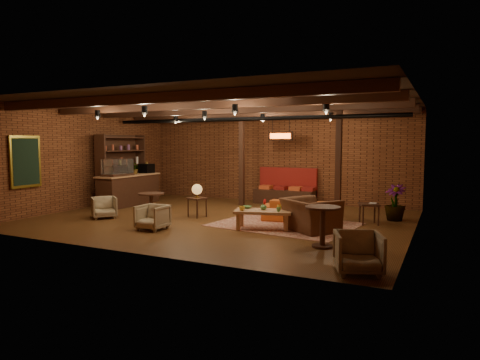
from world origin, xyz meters
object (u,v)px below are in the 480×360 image
at_px(armchair_far, 358,251).
at_px(side_table_book, 369,205).
at_px(round_table_right, 323,220).
at_px(plant_tall, 396,166).
at_px(armchair_right, 310,209).
at_px(sofa, 301,210).
at_px(round_table_left, 151,202).
at_px(armchair_a, 104,206).
at_px(coffee_table, 263,212).
at_px(side_table_lamp, 197,192).
at_px(armchair_b, 152,216).

bearing_deg(armchair_far, side_table_book, 76.18).
relative_size(round_table_right, plant_tall, 0.28).
relative_size(armchair_far, plant_tall, 0.25).
bearing_deg(armchair_right, round_table_right, 151.94).
distance_m(sofa, round_table_left, 4.12).
height_order(armchair_right, armchair_far, armchair_right).
distance_m(sofa, armchair_a, 5.52).
bearing_deg(coffee_table, armchair_right, 13.57).
relative_size(round_table_right, armchair_far, 1.12).
xyz_separation_m(armchair_right, plant_tall, (1.67, 2.42, 0.96)).
relative_size(sofa, coffee_table, 1.34).
bearing_deg(coffee_table, armchair_far, -42.98).
bearing_deg(armchair_a, side_table_lamp, -20.91).
bearing_deg(sofa, coffee_table, 61.73).
distance_m(coffee_table, armchair_far, 3.82).
distance_m(round_table_left, side_table_book, 5.86).
relative_size(sofa, side_table_lamp, 2.16).
bearing_deg(armchair_b, coffee_table, 26.79).
bearing_deg(side_table_lamp, round_table_right, -24.75).
bearing_deg(side_table_lamp, armchair_far, -33.29).
relative_size(coffee_table, round_table_left, 2.05).
height_order(sofa, armchair_right, armchair_right).
distance_m(coffee_table, armchair_right, 1.16).
height_order(armchair_right, side_table_book, armchair_right).
height_order(armchair_b, armchair_right, armchair_right).
xyz_separation_m(armchair_a, armchair_right, (5.78, 0.78, 0.20)).
bearing_deg(armchair_a, armchair_b, -68.17).
distance_m(armchair_right, side_table_book, 1.91).
bearing_deg(sofa, side_table_lamp, 3.98).
bearing_deg(side_table_book, plant_tall, 57.57).
bearing_deg(armchair_b, round_table_left, 128.65).
distance_m(side_table_lamp, armchair_b, 2.04).
distance_m(side_table_book, armchair_far, 4.46).
xyz_separation_m(sofa, coffee_table, (-0.50, -1.47, 0.12)).
height_order(sofa, side_table_book, sofa).
height_order(armchair_b, plant_tall, plant_tall).
height_order(round_table_left, armchair_a, round_table_left).
bearing_deg(armchair_far, coffee_table, 116.14).
xyz_separation_m(sofa, side_table_lamp, (-2.88, -0.68, 0.42)).
relative_size(side_table_lamp, round_table_right, 1.13).
xyz_separation_m(round_table_left, armchair_far, (6.07, -2.47, -0.13)).
distance_m(round_table_left, armchair_far, 6.56).
distance_m(armchair_right, round_table_right, 1.56).
relative_size(coffee_table, side_table_book, 2.39).
xyz_separation_m(round_table_left, armchair_right, (4.41, 0.41, 0.03)).
height_order(side_table_lamp, side_table_book, side_table_lamp).
relative_size(sofa, plant_tall, 0.69).
xyz_separation_m(round_table_left, armchair_a, (-1.37, -0.37, -0.17)).
relative_size(round_table_left, armchair_a, 1.12).
bearing_deg(sofa, side_table_book, -177.65).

